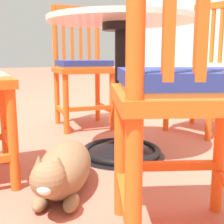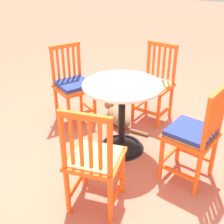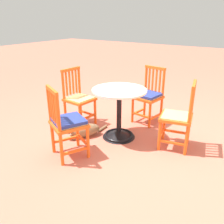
{
  "view_description": "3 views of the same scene",
  "coord_description": "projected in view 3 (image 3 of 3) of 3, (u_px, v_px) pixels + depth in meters",
  "views": [
    {
      "loc": [
        1.35,
        -0.79,
        0.54
      ],
      "look_at": [
        -0.01,
        -0.02,
        0.25
      ],
      "focal_mm": 48.53,
      "sensor_mm": 36.0,
      "label": 1
    },
    {
      "loc": [
        -1.19,
        2.29,
        1.79
      ],
      "look_at": [
        0.04,
        0.15,
        0.46
      ],
      "focal_mm": 46.72,
      "sensor_mm": 36.0,
      "label": 2
    },
    {
      "loc": [
        2.66,
        1.71,
        1.66
      ],
      "look_at": [
        -0.02,
        -0.08,
        0.36
      ],
      "focal_mm": 38.27,
      "sensor_mm": 36.0,
      "label": 3
    }
  ],
  "objects": [
    {
      "name": "ground_plane",
      "position": [
        116.0,
        136.0,
        3.55
      ],
      "size": [
        24.0,
        24.0,
        0.0
      ],
      "primitive_type": "plane",
      "color": "#BC604C"
    },
    {
      "name": "cafe_table",
      "position": [
        119.0,
        119.0,
        3.44
      ],
      "size": [
        0.76,
        0.76,
        0.73
      ],
      "color": "black",
      "rests_on": "ground_plane"
    },
    {
      "name": "orange_chair_facing_out",
      "position": [
        178.0,
        117.0,
        3.11
      ],
      "size": [
        0.48,
        0.48,
        0.91
      ],
      "color": "#EA5619",
      "rests_on": "ground_plane"
    },
    {
      "name": "orange_chair_at_corner",
      "position": [
        148.0,
        96.0,
        3.89
      ],
      "size": [
        0.46,
        0.46,
        0.91
      ],
      "color": "#EA5619",
      "rests_on": "ground_plane"
    },
    {
      "name": "orange_chair_by_planter",
      "position": [
        78.0,
        99.0,
        3.81
      ],
      "size": [
        0.43,
        0.43,
        0.91
      ],
      "color": "#EA5619",
      "rests_on": "ground_plane"
    },
    {
      "name": "orange_chair_near_fence",
      "position": [
        67.0,
        123.0,
        2.91
      ],
      "size": [
        0.54,
        0.54,
        0.91
      ],
      "color": "#EA5619",
      "rests_on": "ground_plane"
    },
    {
      "name": "tabby_cat",
      "position": [
        83.0,
        131.0,
        3.51
      ],
      "size": [
        0.7,
        0.41,
        0.23
      ],
      "color": "brown",
      "rests_on": "ground_plane"
    }
  ]
}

